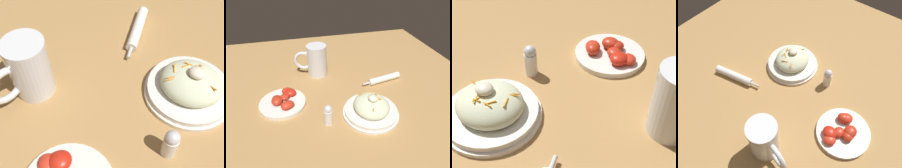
{
  "view_description": "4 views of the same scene",
  "coord_description": "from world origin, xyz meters",
  "views": [
    {
      "loc": [
        0.14,
        -0.34,
        0.58
      ],
      "look_at": [
        -0.03,
        0.0,
        0.08
      ],
      "focal_mm": 45.89,
      "sensor_mm": 36.0,
      "label": 1
    },
    {
      "loc": [
        0.65,
        -0.15,
        0.54
      ],
      "look_at": [
        0.02,
        0.01,
        0.09
      ],
      "focal_mm": 31.95,
      "sensor_mm": 36.0,
      "label": 2
    },
    {
      "loc": [
        -0.22,
        0.43,
        0.49
      ],
      "look_at": [
        0.01,
        -0.0,
        0.06
      ],
      "focal_mm": 48.47,
      "sensor_mm": 36.0,
      "label": 3
    },
    {
      "loc": [
        -0.39,
        -0.28,
        0.76
      ],
      "look_at": [
        -0.0,
        0.02,
        0.08
      ],
      "focal_mm": 37.06,
      "sensor_mm": 36.0,
      "label": 4
    }
  ],
  "objects": [
    {
      "name": "beer_mug",
      "position": [
        -0.22,
        -0.04,
        0.07
      ],
      "size": [
        0.1,
        0.16,
        0.16
      ],
      "color": "white",
      "rests_on": "ground_plane"
    },
    {
      "name": "salt_shaker",
      "position": [
        0.13,
        -0.06,
        0.04
      ],
      "size": [
        0.03,
        0.03,
        0.08
      ],
      "color": "white",
      "rests_on": "ground_plane"
    },
    {
      "name": "ground_plane",
      "position": [
        0.0,
        0.0,
        0.0
      ],
      "size": [
        1.43,
        1.43,
        0.0
      ],
      "primitive_type": "plane",
      "color": "#B2844C"
    },
    {
      "name": "napkin_roll",
      "position": [
        -0.07,
        0.26,
        0.02
      ],
      "size": [
        0.06,
        0.2,
        0.03
      ],
      "color": "white",
      "rests_on": "ground_plane"
    },
    {
      "name": "salad_plate",
      "position": [
        0.13,
        0.11,
        0.03
      ],
      "size": [
        0.22,
        0.22,
        0.09
      ],
      "color": "white",
      "rests_on": "ground_plane"
    }
  ]
}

